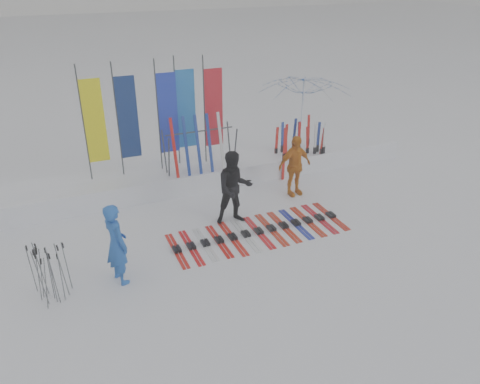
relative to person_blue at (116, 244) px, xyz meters
name	(u,v)px	position (x,y,z in m)	size (l,w,h in m)	color
ground	(259,262)	(3.01, -0.55, -0.91)	(120.00, 120.00, 0.00)	white
snow_bank	(196,174)	(3.01, 4.05, -0.61)	(14.00, 1.60, 0.60)	white
person_blue	(116,244)	(0.00, 0.00, 0.00)	(0.66, 0.43, 1.81)	blue
person_black	(234,188)	(3.19, 1.37, 0.06)	(0.94, 0.74, 1.94)	black
person_yellow	(295,166)	(5.39, 2.20, -0.01)	(1.05, 0.44, 1.78)	orange
tent_canopy	(303,116)	(7.16, 4.83, 0.50)	(3.06, 3.12, 2.80)	white
ski_row	(259,231)	(3.54, 0.61, -0.87)	(4.42, 1.70, 0.07)	red
pole_cluster	(49,274)	(-1.37, -0.08, -0.31)	(0.71, 0.73, 1.25)	#595B60
feather_flags	(158,114)	(2.05, 4.21, 1.34)	(3.98, 0.25, 3.20)	#383A3F
ski_rack	(200,144)	(3.06, 3.65, 0.48)	(2.04, 0.80, 1.23)	#383A3F
upright_skis	(300,147)	(6.42, 3.67, -0.12)	(1.55, 0.94, 1.69)	red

